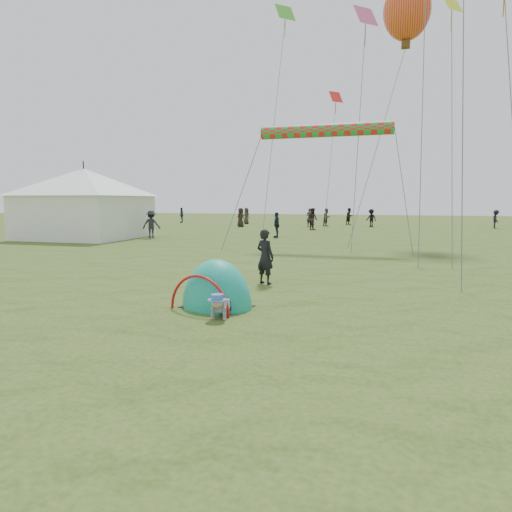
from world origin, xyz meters
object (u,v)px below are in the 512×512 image
(popup_tent, at_px, (217,307))
(standing_adult, at_px, (265,257))
(event_marquee, at_px, (85,201))
(crawling_toddler, at_px, (221,305))
(balloon_kite, at_px, (407,14))

(popup_tent, distance_m, standing_adult, 3.21)
(popup_tent, distance_m, event_marquee, 21.85)
(crawling_toddler, distance_m, standing_adult, 4.01)
(crawling_toddler, height_order, balloon_kite, balloon_kite)
(crawling_toddler, height_order, standing_adult, standing_adult)
(crawling_toddler, bearing_deg, balloon_kite, 78.02)
(popup_tent, relative_size, standing_adult, 1.38)
(crawling_toddler, height_order, event_marquee, event_marquee)
(standing_adult, height_order, balloon_kite, balloon_kite)
(standing_adult, xyz_separation_m, event_marquee, (-15.56, 12.33, 1.58))
(event_marquee, relative_size, balloon_kite, 1.87)
(popup_tent, xyz_separation_m, standing_adult, (0.26, 3.10, 0.80))
(crawling_toddler, height_order, popup_tent, popup_tent)
(crawling_toddler, bearing_deg, standing_adult, 90.67)
(popup_tent, bearing_deg, standing_adult, 101.63)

